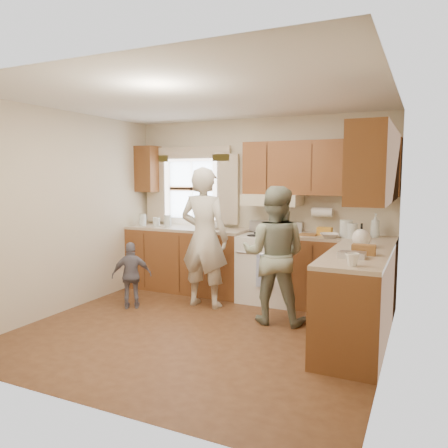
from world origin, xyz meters
The scene contains 6 objects.
room centered at (0.00, 0.00, 1.25)m, with size 3.80×3.80×3.80m.
kitchen_fixtures centered at (0.61, 1.08, 0.84)m, with size 3.80×2.25×2.15m.
stove centered at (0.30, 1.44, 0.47)m, with size 0.76×0.67×1.07m.
woman_left centered at (-0.39, 0.85, 0.90)m, with size 0.66×0.43×1.81m, color beige.
woman_right centered at (0.63, 0.64, 0.79)m, with size 0.77×0.60×1.58m, color #274429.
child centered at (-1.19, 0.37, 0.43)m, with size 0.50×0.21×0.86m, color slate.
Camera 1 is at (2.19, -4.10, 1.71)m, focal length 35.00 mm.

